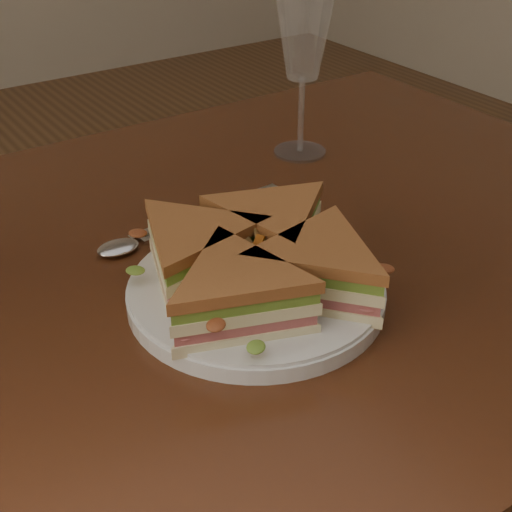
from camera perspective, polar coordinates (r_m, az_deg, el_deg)
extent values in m
cube|color=black|center=(0.78, -4.03, -1.42)|extent=(1.20, 0.80, 0.04)
cylinder|color=black|center=(1.49, 7.74, -1.19)|extent=(0.06, 0.06, 0.71)
cylinder|color=silver|center=(0.70, 0.00, -2.91)|extent=(0.25, 0.25, 0.02)
cube|color=silver|center=(0.83, -5.20, 2.48)|extent=(0.13, 0.02, 0.00)
ellipsoid|color=silver|center=(0.79, -10.98, 0.62)|extent=(0.05, 0.03, 0.01)
cube|color=silver|center=(0.86, -3.45, 3.65)|extent=(0.20, 0.03, 0.00)
cube|color=silver|center=(0.82, -8.55, 1.81)|extent=(0.05, 0.01, 0.00)
cylinder|color=white|center=(1.02, 3.53, 8.33)|extent=(0.07, 0.07, 0.00)
cylinder|color=white|center=(1.00, 3.63, 11.19)|extent=(0.01, 0.01, 0.10)
cone|color=white|center=(0.97, 3.85, 17.29)|extent=(0.08, 0.08, 0.12)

